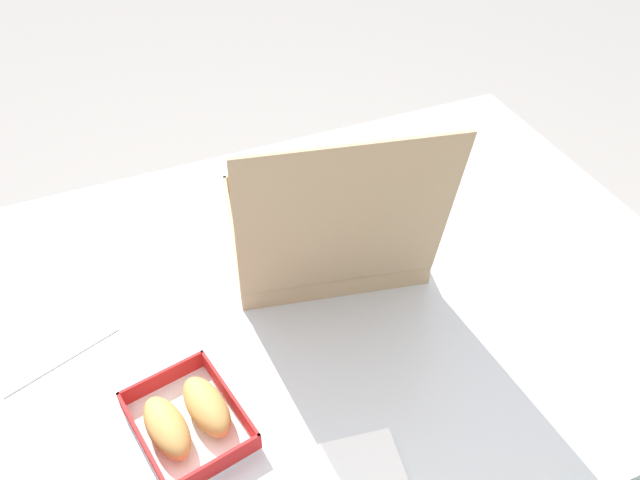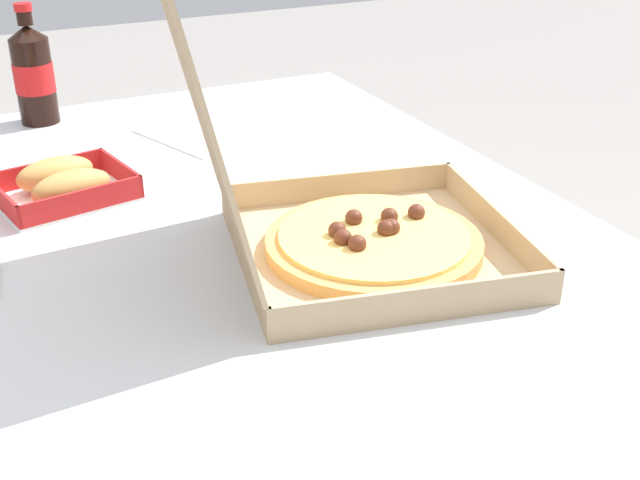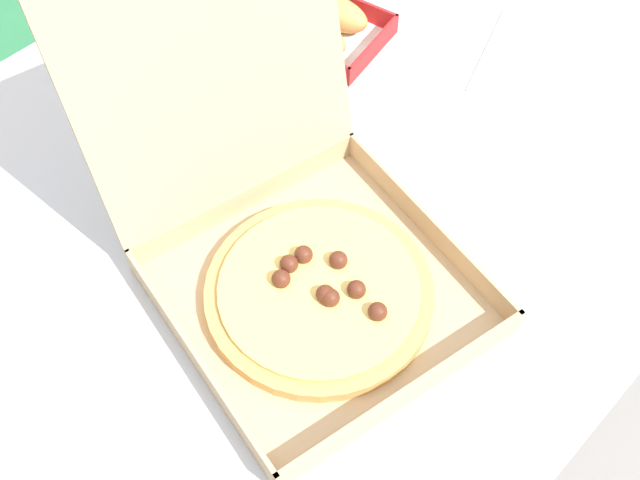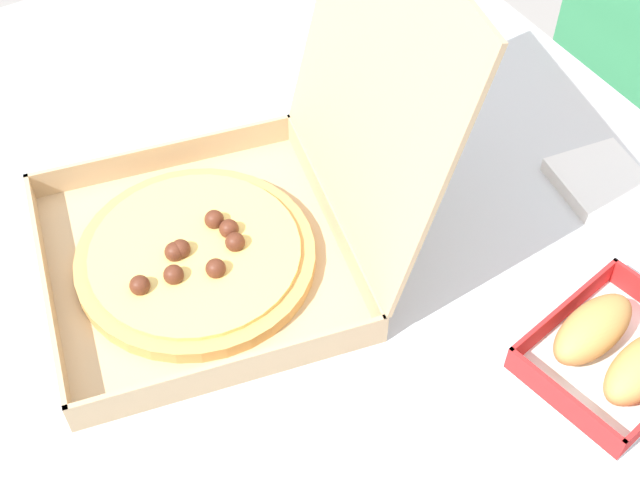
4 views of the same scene
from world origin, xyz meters
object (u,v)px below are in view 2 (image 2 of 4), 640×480
(bread_side_box, at_px, (64,184))
(paper_menu, at_px, (199,135))
(cola_bottle, at_px, (34,74))
(pizza_box_open, at_px, (343,219))

(bread_side_box, height_order, paper_menu, bread_side_box)
(cola_bottle, height_order, paper_menu, cola_bottle)
(pizza_box_open, relative_size, cola_bottle, 2.22)
(cola_bottle, relative_size, paper_menu, 1.07)
(pizza_box_open, distance_m, cola_bottle, 0.79)
(bread_side_box, bearing_deg, paper_menu, -55.34)
(bread_side_box, height_order, cola_bottle, cola_bottle)
(cola_bottle, bearing_deg, paper_menu, -129.46)
(pizza_box_open, height_order, bread_side_box, pizza_box_open)
(paper_menu, bearing_deg, bread_side_box, 104.28)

